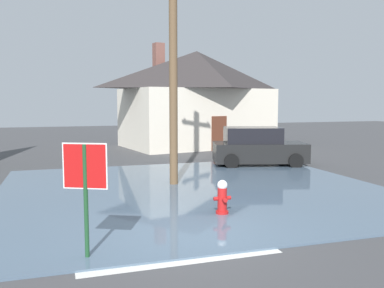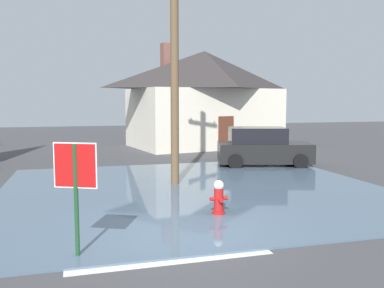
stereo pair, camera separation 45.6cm
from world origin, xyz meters
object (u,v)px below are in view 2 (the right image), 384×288
(fire_hydrant, at_px, (219,198))
(house, at_px, (204,97))
(utility_pole, at_px, (174,42))
(stop_sign_near, at_px, (76,176))
(parked_car, at_px, (262,148))

(fire_hydrant, distance_m, house, 16.26)
(utility_pole, bearing_deg, fire_hydrant, -86.87)
(stop_sign_near, xyz_separation_m, utility_pole, (3.21, 5.98, 3.31))
(stop_sign_near, height_order, fire_hydrant, stop_sign_near)
(house, bearing_deg, parked_car, -88.66)
(fire_hydrant, bearing_deg, parked_car, 57.84)
(house, bearing_deg, utility_pole, -111.50)
(stop_sign_near, distance_m, parked_car, 12.11)
(stop_sign_near, distance_m, house, 19.14)
(utility_pole, height_order, house, utility_pole)
(stop_sign_near, xyz_separation_m, house, (7.72, 17.44, 1.57))
(fire_hydrant, bearing_deg, house, 74.46)
(house, bearing_deg, stop_sign_near, -113.89)
(fire_hydrant, relative_size, utility_pole, 0.10)
(stop_sign_near, distance_m, utility_pole, 7.55)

